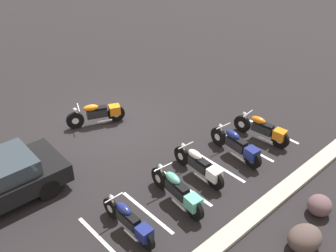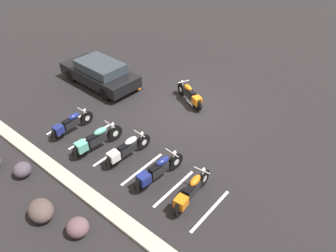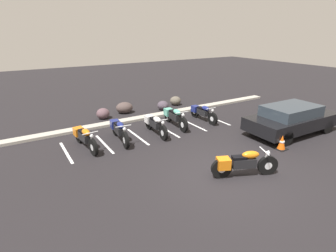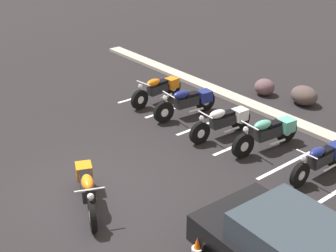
% 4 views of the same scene
% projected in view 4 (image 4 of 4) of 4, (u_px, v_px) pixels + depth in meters
% --- Properties ---
extents(ground, '(60.00, 60.00, 0.00)m').
position_uv_depth(ground, '(92.00, 194.00, 10.50)').
color(ground, black).
extents(motorcycle_orange_featured, '(2.01, 1.04, 0.84)m').
position_uv_depth(motorcycle_orange_featured, '(87.00, 187.00, 9.95)').
color(motorcycle_orange_featured, black).
rests_on(motorcycle_orange_featured, ground).
extents(parked_bike_0, '(0.62, 2.12, 0.84)m').
position_uv_depth(parked_bike_0, '(159.00, 89.00, 15.11)').
color(parked_bike_0, black).
rests_on(parked_bike_0, ground).
extents(parked_bike_1, '(0.64, 2.20, 0.86)m').
position_uv_depth(parked_bike_1, '(188.00, 102.00, 14.11)').
color(parked_bike_1, black).
rests_on(parked_bike_1, ground).
extents(parked_bike_2, '(0.60, 2.12, 0.83)m').
position_uv_depth(parked_bike_2, '(224.00, 121.00, 12.92)').
color(parked_bike_2, black).
rests_on(parked_bike_2, ground).
extents(parked_bike_3, '(0.65, 2.23, 0.88)m').
position_uv_depth(parked_bike_3, '(269.00, 132.00, 12.24)').
color(parked_bike_3, black).
rests_on(parked_bike_3, ground).
extents(parked_bike_4, '(0.57, 2.03, 0.80)m').
position_uv_depth(parked_bike_4, '(322.00, 159.00, 11.07)').
color(parked_bike_4, black).
rests_on(parked_bike_4, ground).
extents(concrete_curb, '(18.00, 0.50, 0.12)m').
position_uv_depth(concrete_curb, '(278.00, 116.00, 14.15)').
color(concrete_curb, '#A8A399').
rests_on(concrete_curb, ground).
extents(landscape_rock_0, '(0.83, 0.81, 0.55)m').
position_uv_depth(landscape_rock_0, '(264.00, 87.00, 15.70)').
color(landscape_rock_0, '#5C444B').
rests_on(landscape_rock_0, ground).
extents(landscape_rock_2, '(1.03, 0.88, 0.61)m').
position_uv_depth(landscape_rock_2, '(304.00, 95.00, 14.95)').
color(landscape_rock_2, '#4C3E3C').
rests_on(landscape_rock_2, ground).
extents(traffic_cone, '(0.40, 0.40, 0.58)m').
position_uv_depth(traffic_cone, '(197.00, 251.00, 8.41)').
color(traffic_cone, black).
rests_on(traffic_cone, ground).
extents(stall_line_0, '(0.10, 2.10, 0.00)m').
position_uv_depth(stall_line_0, '(144.00, 95.00, 15.78)').
color(stall_line_0, white).
rests_on(stall_line_0, ground).
extents(stall_line_1, '(0.10, 2.10, 0.00)m').
position_uv_depth(stall_line_1, '(172.00, 109.00, 14.75)').
color(stall_line_1, white).
rests_on(stall_line_1, ground).
extents(stall_line_2, '(0.10, 2.10, 0.00)m').
position_uv_depth(stall_line_2, '(204.00, 125.00, 13.71)').
color(stall_line_2, white).
rests_on(stall_line_2, ground).
extents(stall_line_3, '(0.10, 2.10, 0.00)m').
position_uv_depth(stall_line_3, '(241.00, 143.00, 12.68)').
color(stall_line_3, white).
rests_on(stall_line_3, ground).
extents(stall_line_4, '(0.10, 2.10, 0.00)m').
position_uv_depth(stall_line_4, '(285.00, 165.00, 11.65)').
color(stall_line_4, white).
rests_on(stall_line_4, ground).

